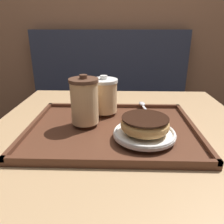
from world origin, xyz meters
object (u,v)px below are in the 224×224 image
at_px(coffee_cup_rear, 104,95).
at_px(spoon, 144,106).
at_px(donut_chocolate_glazed, 145,124).
at_px(coffee_cup_front, 84,101).

xyz_separation_m(coffee_cup_rear, spoon, (0.14, 0.04, -0.05)).
bearing_deg(donut_chocolate_glazed, coffee_cup_front, 153.54).
relative_size(coffee_cup_rear, donut_chocolate_glazed, 0.96).
distance_m(coffee_cup_rear, spoon, 0.16).
distance_m(coffee_cup_front, spoon, 0.25).
bearing_deg(coffee_cup_rear, coffee_cup_front, -118.31).
bearing_deg(spoon, donut_chocolate_glazed, 166.76).
relative_size(donut_chocolate_glazed, spoon, 0.78).
bearing_deg(coffee_cup_rear, spoon, 15.72).
bearing_deg(coffee_cup_rear, donut_chocolate_glazed, -56.59).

